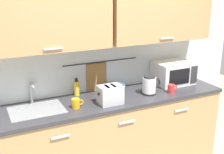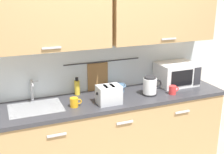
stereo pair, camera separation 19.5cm
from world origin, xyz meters
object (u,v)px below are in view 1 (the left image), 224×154
Objects in this scene: electric_kettle at (149,85)px; mug_near_sink at (76,103)px; microwave at (173,73)px; mug_by_kettle at (171,89)px; mixing_bowl at (116,87)px; toaster at (110,95)px; dish_soap_bottle at (77,88)px.

electric_kettle reaches higher than mug_near_sink.
mug_by_kettle is (-0.22, -0.27, -0.09)m from microwave.
electric_kettle reaches higher than mixing_bowl.
microwave is at bearing 22.15° from electric_kettle.
microwave is at bearing 8.82° from mug_near_sink.
microwave is 2.15× the size of mixing_bowl.
dish_soap_bottle is at bearing 122.71° from toaster.
electric_kettle is 1.89× the size of mug_near_sink.
mug_near_sink is (-0.86, -0.02, -0.05)m from electric_kettle.
mixing_bowl is 0.37m from toaster.
mixing_bowl is at bearing 149.65° from mug_by_kettle.
microwave is 2.03× the size of electric_kettle.
electric_kettle is 0.38m from mixing_bowl.
dish_soap_bottle reaches higher than toaster.
toaster is (0.35, -0.04, 0.05)m from mug_near_sink.
microwave is 1.80× the size of toaster.
dish_soap_bottle is (-0.74, 0.30, -0.01)m from electric_kettle.
mug_by_kettle is (0.99, -0.38, -0.04)m from dish_soap_bottle.
mug_near_sink is 0.62m from mixing_bowl.
mixing_bowl is (-0.76, 0.05, -0.09)m from microwave.
dish_soap_bottle reaches higher than mug_by_kettle.
mug_by_kettle is (0.54, -0.32, 0.00)m from mixing_bowl.
mug_by_kettle is at bearing -3.15° from mug_near_sink.
toaster is 0.76m from mug_by_kettle.
dish_soap_bottle is at bearing 158.97° from mug_by_kettle.
mug_by_kettle is at bearing -129.21° from microwave.
mixing_bowl is at bearing 141.35° from electric_kettle.
electric_kettle is 0.89× the size of toaster.
toaster reaches higher than mug_near_sink.
dish_soap_bottle reaches higher than mixing_bowl.
dish_soap_bottle is (-1.20, 0.11, -0.05)m from microwave.
microwave is 3.83× the size of mug_by_kettle.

